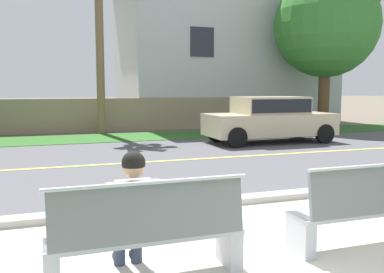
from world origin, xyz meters
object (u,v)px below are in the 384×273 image
car_beige_near (270,117)px  shade_tree_centre (331,17)px  seated_person_white (132,209)px  bench_left (148,235)px  bench_right (370,209)px

car_beige_near → shade_tree_centre: 7.28m
seated_person_white → shade_tree_centre: 17.06m
bench_left → bench_right: size_ratio=1.00×
bench_right → car_beige_near: (3.67, 8.74, 0.40)m
bench_left → seated_person_white: seated_person_white is taller
bench_left → seated_person_white: size_ratio=1.50×
car_beige_near → seated_person_white: bearing=-126.7°
bench_right → shade_tree_centre: bearing=54.9°
seated_person_white → car_beige_near: (6.38, 8.57, 0.18)m
seated_person_white → car_beige_near: size_ratio=0.29×
seated_person_white → shade_tree_centre: (11.30, 12.05, 4.25)m
bench_left → car_beige_near: size_ratio=0.44×
bench_left → car_beige_near: bearing=54.3°
bench_left → car_beige_near: (6.27, 8.74, 0.40)m
bench_left → shade_tree_centre: (11.19, 12.22, 4.47)m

